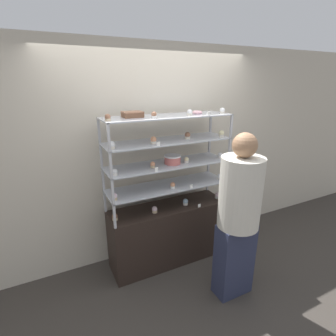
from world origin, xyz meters
TOP-DOWN VIEW (x-y plane):
  - ground_plane at (0.00, 0.00)m, footprint 20.00×20.00m
  - back_wall at (0.00, 0.36)m, footprint 8.00×0.05m
  - display_base at (0.00, 0.00)m, footprint 1.43×0.43m
  - display_riser_lower at (0.00, 0.00)m, footprint 1.43×0.43m
  - display_riser_middle at (0.00, 0.00)m, footprint 1.43×0.43m
  - display_riser_upper at (0.00, 0.00)m, footprint 1.43×0.43m
  - display_riser_top at (0.00, 0.00)m, footprint 1.43×0.43m
  - layer_cake_centerpiece at (0.04, -0.02)m, footprint 0.19×0.19m
  - sheet_cake_frosted at (-0.38, 0.05)m, footprint 0.20×0.16m
  - cupcake_0 at (-0.66, -0.04)m, footprint 0.06×0.06m
  - cupcake_1 at (-0.21, -0.07)m, footprint 0.06×0.06m
  - cupcake_2 at (0.21, -0.06)m, footprint 0.06×0.06m
  - cupcake_3 at (0.67, -0.08)m, footprint 0.06×0.06m
  - price_tag_0 at (0.32, -0.19)m, footprint 0.04×0.00m
  - cupcake_4 at (-0.66, -0.10)m, footprint 0.06×0.06m
  - cupcake_5 at (0.01, -0.10)m, footprint 0.06×0.06m
  - cupcake_6 at (0.66, -0.10)m, footprint 0.06×0.06m
  - price_tag_1 at (0.20, -0.19)m, footprint 0.04×0.00m
  - cupcake_7 at (-0.64, -0.12)m, footprint 0.05×0.05m
  - cupcake_8 at (-0.21, -0.06)m, footprint 0.05×0.05m
  - cupcake_9 at (0.20, -0.06)m, footprint 0.05×0.05m
  - cupcake_10 at (0.67, -0.07)m, footprint 0.05×0.05m
  - price_tag_2 at (-0.23, -0.19)m, footprint 0.04×0.00m
  - cupcake_11 at (-0.65, -0.11)m, footprint 0.06×0.06m
  - cupcake_12 at (-0.21, -0.08)m, footprint 0.06×0.06m
  - cupcake_13 at (0.23, -0.03)m, footprint 0.06×0.06m
  - cupcake_14 at (0.64, -0.11)m, footprint 0.06×0.06m
  - price_tag_3 at (-0.20, -0.19)m, footprint 0.04×0.00m
  - cupcake_15 at (-0.67, -0.09)m, footprint 0.05×0.05m
  - cupcake_16 at (-0.21, -0.11)m, footprint 0.05×0.05m
  - cupcake_17 at (0.22, -0.08)m, footprint 0.05×0.05m
  - cupcake_18 at (0.64, -0.09)m, footprint 0.05×0.05m
  - price_tag_4 at (0.39, -0.19)m, footprint 0.04×0.00m
  - donut_glazed at (0.37, 0.01)m, footprint 0.11×0.11m
  - customer_figure at (0.38, -0.79)m, footprint 0.41×0.41m

SIDE VIEW (x-z plane):
  - ground_plane at x=0.00m, z-range 0.00..0.00m
  - display_base at x=0.00m, z-range 0.00..0.75m
  - price_tag_0 at x=0.32m, z-range 0.75..0.79m
  - cupcake_0 at x=-0.66m, z-range 0.75..0.82m
  - cupcake_1 at x=-0.21m, z-range 0.75..0.82m
  - cupcake_2 at x=0.21m, z-range 0.75..0.82m
  - cupcake_3 at x=0.67m, z-range 0.75..0.82m
  - customer_figure at x=0.38m, z-range 0.06..1.80m
  - display_riser_lower at x=0.00m, z-range 0.87..1.13m
  - price_tag_1 at x=0.20m, z-range 1.02..1.06m
  - cupcake_4 at x=-0.66m, z-range 1.01..1.09m
  - cupcake_5 at x=0.01m, z-range 1.01..1.09m
  - cupcake_6 at x=0.66m, z-range 1.01..1.09m
  - display_riser_middle at x=0.00m, z-range 1.13..1.40m
  - back_wall at x=0.00m, z-range 0.00..2.60m
  - price_tag_2 at x=-0.23m, z-range 1.28..1.33m
  - cupcake_7 at x=-0.64m, z-range 1.28..1.35m
  - cupcake_8 at x=-0.21m, z-range 1.28..1.35m
  - cupcake_9 at x=0.20m, z-range 1.28..1.35m
  - cupcake_10 at x=0.67m, z-range 1.28..1.35m
  - layer_cake_centerpiece at x=0.04m, z-range 1.28..1.38m
  - display_riser_upper at x=0.00m, z-range 1.40..1.67m
  - price_tag_3 at x=-0.20m, z-range 1.55..1.60m
  - cupcake_11 at x=-0.65m, z-range 1.55..1.63m
  - cupcake_12 at x=-0.21m, z-range 1.55..1.63m
  - cupcake_13 at x=0.23m, z-range 1.55..1.63m
  - cupcake_14 at x=0.64m, z-range 1.55..1.63m
  - display_riser_top at x=0.00m, z-range 1.67..1.94m
  - donut_glazed at x=0.37m, z-range 1.82..1.85m
  - price_tag_4 at x=0.39m, z-range 1.82..1.86m
  - sheet_cake_frosted at x=-0.38m, z-range 1.82..1.88m
  - cupcake_15 at x=-0.67m, z-range 1.82..1.88m
  - cupcake_16 at x=-0.21m, z-range 1.82..1.88m
  - cupcake_17 at x=0.22m, z-range 1.82..1.88m
  - cupcake_18 at x=0.64m, z-range 1.82..1.88m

